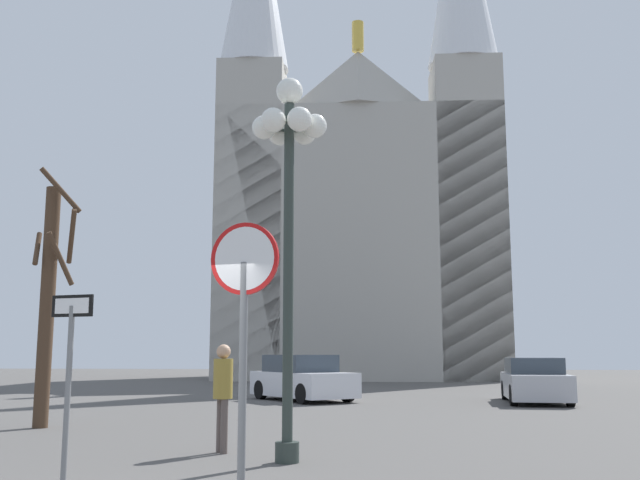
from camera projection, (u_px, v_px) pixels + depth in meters
The scene contains 8 objects.
cathedral at pixel (359, 209), 43.95m from camera, with size 17.00×10.96×32.28m.
stop_sign at pixel (244, 311), 7.13m from camera, with size 0.73×0.20×2.92m.
one_way_arrow_sign at pixel (69, 365), 8.65m from camera, with size 0.59×0.20×2.31m.
street_lamp at pixel (289, 176), 11.21m from camera, with size 1.20×1.09×5.96m.
bare_tree at pixel (48, 297), 15.75m from camera, with size 1.13×1.36×5.62m.
parked_car_near_white at pixel (302, 379), 23.93m from camera, with size 3.99×4.38×1.51m.
parked_car_far_silver at pixel (535, 381), 22.94m from camera, with size 2.16×4.48×1.42m.
pedestrian_standing at pixel (223, 386), 11.69m from camera, with size 0.32×0.32×1.74m.
Camera 1 is at (2.53, -5.88, 1.63)m, focal length 40.09 mm.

